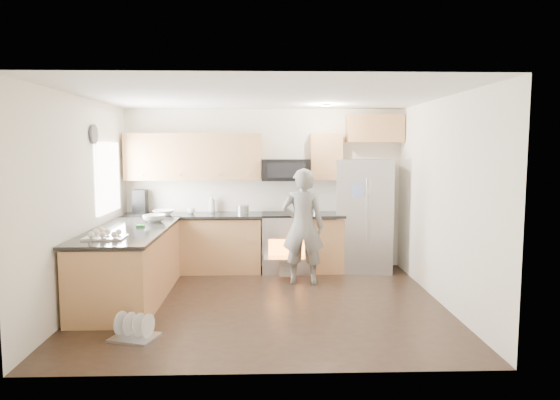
{
  "coord_description": "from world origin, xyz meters",
  "views": [
    {
      "loc": [
        0.01,
        -6.19,
        1.97
      ],
      "look_at": [
        0.22,
        0.5,
        1.27
      ],
      "focal_mm": 32.0,
      "sensor_mm": 36.0,
      "label": 1
    }
  ],
  "objects_px": {
    "stove_range": "(286,229)",
    "person": "(303,226)",
    "refrigerator": "(364,215)",
    "dish_rack": "(135,332)"
  },
  "relations": [
    {
      "from": "refrigerator",
      "to": "person",
      "type": "height_order",
      "value": "refrigerator"
    },
    {
      "from": "stove_range",
      "to": "dish_rack",
      "type": "relative_size",
      "value": 3.36
    },
    {
      "from": "stove_range",
      "to": "person",
      "type": "relative_size",
      "value": 1.06
    },
    {
      "from": "refrigerator",
      "to": "dish_rack",
      "type": "relative_size",
      "value": 3.37
    },
    {
      "from": "refrigerator",
      "to": "dish_rack",
      "type": "bearing_deg",
      "value": -128.12
    },
    {
      "from": "refrigerator",
      "to": "person",
      "type": "bearing_deg",
      "value": -135.51
    },
    {
      "from": "stove_range",
      "to": "refrigerator",
      "type": "xyz_separation_m",
      "value": [
        1.25,
        0.01,
        0.22
      ]
    },
    {
      "from": "stove_range",
      "to": "person",
      "type": "bearing_deg",
      "value": -74.27
    },
    {
      "from": "stove_range",
      "to": "dish_rack",
      "type": "xyz_separation_m",
      "value": [
        -1.69,
        -2.84,
        -0.6
      ]
    },
    {
      "from": "person",
      "to": "dish_rack",
      "type": "bearing_deg",
      "value": 55.12
    }
  ]
}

